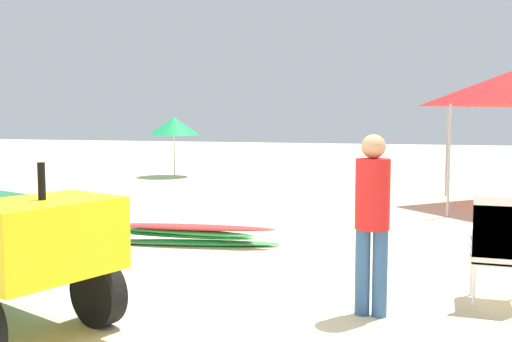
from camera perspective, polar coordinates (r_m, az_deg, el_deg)
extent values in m
plane|color=beige|center=(4.90, -4.95, -16.84)|extent=(80.00, 80.00, 0.00)
cube|color=yellow|center=(4.86, -20.63, -6.26)|extent=(1.12, 1.30, 0.60)
cylinder|color=black|center=(4.79, -20.80, -0.97)|extent=(0.08, 0.08, 0.30)
cylinder|color=black|center=(5.34, -15.62, -11.71)|extent=(0.63, 0.37, 0.60)
cube|color=white|center=(6.19, 23.03, -8.27)|extent=(0.48, 0.48, 0.04)
cube|color=white|center=(5.93, 23.29, -6.88)|extent=(0.48, 0.04, 0.40)
cube|color=white|center=(6.17, 23.06, -7.46)|extent=(0.48, 0.48, 0.04)
cube|color=white|center=(5.91, 23.32, -6.02)|extent=(0.48, 0.04, 0.40)
cube|color=white|center=(6.15, 23.09, -6.64)|extent=(0.48, 0.48, 0.04)
cube|color=white|center=(5.90, 23.35, -5.16)|extent=(0.48, 0.04, 0.40)
cube|color=white|center=(6.13, 23.12, -5.82)|extent=(0.48, 0.48, 0.04)
cube|color=white|center=(5.88, 23.38, -4.30)|extent=(0.48, 0.04, 0.40)
cylinder|color=white|center=(6.43, 20.90, -9.81)|extent=(0.04, 0.04, 0.42)
cylinder|color=white|center=(6.03, 21.11, -10.83)|extent=(0.04, 0.04, 0.42)
ellipsoid|color=green|center=(8.41, -6.36, -7.18)|extent=(2.58, 0.86, 0.08)
ellipsoid|color=green|center=(8.60, -7.64, -6.39)|extent=(2.30, 0.39, 0.08)
ellipsoid|color=green|center=(8.44, -7.69, -6.05)|extent=(2.32, 0.27, 0.08)
ellipsoid|color=red|center=(8.32, -6.49, -5.64)|extent=(2.48, 0.65, 0.08)
cylinder|color=#33598C|center=(5.49, 10.69, -9.94)|extent=(0.14, 0.14, 0.83)
cylinder|color=#33598C|center=(5.47, 12.37, -10.02)|extent=(0.14, 0.14, 0.83)
cylinder|color=red|center=(5.33, 11.67, -2.28)|extent=(0.32, 0.32, 0.65)
sphere|color=tan|center=(5.30, 11.76, 2.43)|extent=(0.22, 0.22, 0.22)
cylinder|color=#B2B2B7|center=(11.23, 18.86, 0.97)|extent=(0.05, 0.05, 2.14)
cylinder|color=#B2B2B7|center=(14.39, 18.67, 1.83)|extent=(0.05, 0.05, 2.14)
cylinder|color=beige|center=(18.57, -8.25, 2.42)|extent=(0.04, 0.04, 1.93)
cone|color=#19994C|center=(18.55, -8.27, 4.50)|extent=(1.66, 1.66, 0.58)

